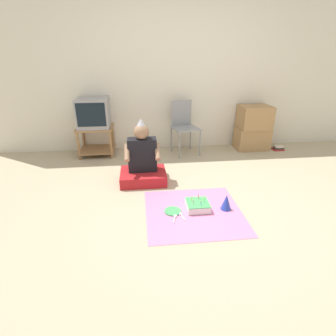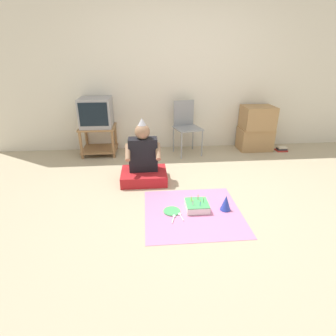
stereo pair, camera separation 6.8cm
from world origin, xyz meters
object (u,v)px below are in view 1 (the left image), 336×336
cardboard_box_stack (253,128)px  paper_plate (173,211)px  book_pile (278,148)px  party_hat_blue (226,202)px  birthday_cake (198,205)px  tv (93,113)px  person_seated (143,163)px  folding_chair (184,124)px

cardboard_box_stack → paper_plate: bearing=-131.2°
book_pile → party_hat_blue: (-1.52, -1.76, 0.06)m
birthday_cake → party_hat_blue: (0.30, -0.04, 0.05)m
paper_plate → tv: bearing=118.6°
tv → book_pile: tv is taller
person_seated → paper_plate: size_ratio=4.63×
tv → folding_chair: bearing=-1.9°
cardboard_box_stack → paper_plate: 2.52m
party_hat_blue → paper_plate: bearing=179.0°
person_seated → birthday_cake: 0.98m
folding_chair → party_hat_blue: 1.89m
birthday_cake → folding_chair: bearing=85.6°
folding_chair → paper_plate: bearing=-102.8°
cardboard_box_stack → folding_chair: bearing=-177.8°
cardboard_box_stack → birthday_cake: (-1.37, -1.85, -0.34)m
book_pile → party_hat_blue: 2.32m
book_pile → paper_plate: 2.73m
birthday_cake → paper_plate: size_ratio=1.36×
folding_chair → party_hat_blue: bearing=-84.9°
cardboard_box_stack → person_seated: (-1.93, -1.08, -0.13)m
folding_chair → book_pile: bearing=-2.8°
book_pile → paper_plate: size_ratio=1.01×
paper_plate → book_pile: bearing=39.9°
folding_chair → paper_plate: (-0.41, -1.83, -0.49)m
folding_chair → paper_plate: size_ratio=4.78×
person_seated → birthday_cake: size_ratio=3.42×
person_seated → party_hat_blue: size_ratio=4.87×
folding_chair → person_seated: size_ratio=1.03×
folding_chair → cardboard_box_stack: (1.23, 0.05, -0.11)m
person_seated → party_hat_blue: (0.87, -0.81, -0.16)m
cardboard_box_stack → birthday_cake: size_ratio=3.10×
folding_chair → party_hat_blue: (0.16, -1.84, -0.41)m
folding_chair → book_pile: size_ratio=4.74×
cardboard_box_stack → book_pile: (0.45, -0.13, -0.35)m
tv → folding_chair: size_ratio=0.57×
tv → birthday_cake: (1.30, -1.85, -0.65)m
cardboard_box_stack → paper_plate: size_ratio=4.20×
birthday_cake → party_hat_blue: 0.31m
party_hat_blue → person_seated: bearing=137.1°
book_pile → birthday_cake: (-1.82, -1.72, 0.01)m
folding_chair → book_pile: (1.68, -0.08, -0.46)m
party_hat_blue → paper_plate: 0.58m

